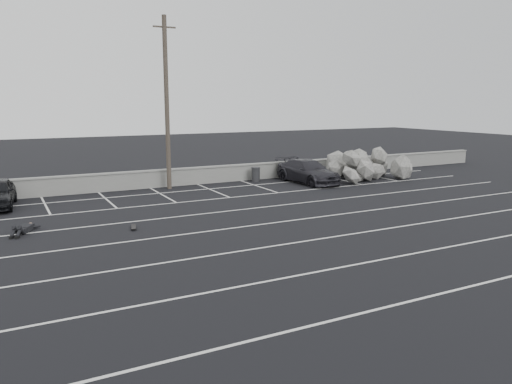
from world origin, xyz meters
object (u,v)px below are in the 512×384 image
car_right (308,171)px  riprap_pile (362,169)px  person (26,226)px  utility_pole (167,103)px  skateboard (134,227)px  trash_bin (256,174)px

car_right → riprap_pile: (4.26, -0.09, -0.11)m
car_right → person: size_ratio=2.04×
utility_pole → skateboard: 10.65m
car_right → skateboard: (-12.72, -6.47, -0.66)m
car_right → skateboard: 14.28m
riprap_pile → person: size_ratio=2.36×
riprap_pile → person: (-20.88, -4.73, -0.39)m
car_right → skateboard: car_right is taller
riprap_pile → person: 21.42m
car_right → person: bearing=-167.6°
trash_bin → person: trash_bin is taller
utility_pole → car_right: bearing=-13.1°
utility_pole → skateboard: (-4.24, -8.44, -4.92)m
person → riprap_pile: bearing=37.4°
person → skateboard: size_ratio=3.50×
car_right → riprap_pile: bearing=-5.0°
riprap_pile → skateboard: riprap_pile is taller
skateboard → trash_bin: bearing=53.9°
trash_bin → riprap_pile: 7.26m
utility_pole → skateboard: utility_pole is taller
person → utility_pole: bearing=64.5°
riprap_pile → utility_pole: bearing=170.8°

